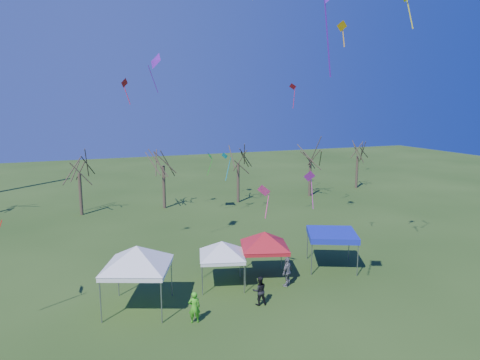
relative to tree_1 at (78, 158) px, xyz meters
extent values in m
plane|color=#254415|center=(10.77, -24.65, -5.79)|extent=(140.00, 140.00, 0.00)
cylinder|color=#3D2D21|center=(0.00, 0.00, -3.65)|extent=(0.32, 0.32, 4.28)
cylinder|color=#3D2D21|center=(8.40, -0.27, -3.47)|extent=(0.32, 0.32, 4.64)
cylinder|color=#3D2D21|center=(16.80, -0.60, -3.55)|extent=(0.32, 0.32, 4.49)
cylinder|color=#3D2D21|center=(26.12, -0.65, -3.56)|extent=(0.32, 0.32, 4.47)
cylinder|color=#3D2D21|center=(34.49, 1.42, -3.68)|extent=(0.32, 0.32, 4.23)
cylinder|color=gray|center=(0.40, -23.36, -4.67)|extent=(0.07, 0.07, 2.24)
cylinder|color=gray|center=(1.57, -20.45, -4.67)|extent=(0.07, 0.07, 2.24)
cylinder|color=gray|center=(3.31, -24.53, -4.67)|extent=(0.07, 0.07, 2.24)
cylinder|color=gray|center=(4.48, -21.62, -4.67)|extent=(0.07, 0.07, 2.24)
cube|color=white|center=(2.44, -22.49, -3.42)|extent=(4.37, 4.37, 0.27)
pyramid|color=white|center=(2.44, -22.49, -2.16)|extent=(4.41, 4.41, 1.12)
cylinder|color=gray|center=(6.19, -22.18, -4.90)|extent=(0.05, 0.05, 1.78)
cylinder|color=gray|center=(6.85, -19.78, -4.90)|extent=(0.05, 0.05, 1.78)
cylinder|color=gray|center=(8.58, -22.84, -4.90)|extent=(0.05, 0.05, 1.78)
cylinder|color=gray|center=(9.25, -20.45, -4.90)|extent=(0.05, 0.05, 1.78)
cube|color=white|center=(7.72, -21.31, -3.91)|extent=(3.28, 3.28, 0.21)
pyramid|color=white|center=(7.72, -21.31, -2.91)|extent=(3.63, 3.63, 0.89)
cylinder|color=gray|center=(8.98, -22.03, -4.83)|extent=(0.06, 0.06, 1.92)
cylinder|color=gray|center=(9.78, -19.47, -4.83)|extent=(0.06, 0.06, 1.92)
cylinder|color=gray|center=(11.54, -22.83, -4.83)|extent=(0.06, 0.06, 1.92)
cylinder|color=gray|center=(12.34, -20.27, -4.83)|extent=(0.06, 0.06, 1.92)
cube|color=#AC1018|center=(10.66, -21.15, -3.76)|extent=(3.60, 3.60, 0.23)
pyramid|color=#AC1018|center=(10.66, -21.15, -2.69)|extent=(3.88, 3.88, 0.96)
cylinder|color=gray|center=(13.74, -21.90, -4.73)|extent=(0.06, 0.06, 2.13)
cylinder|color=gray|center=(15.00, -19.20, -4.73)|extent=(0.06, 0.06, 2.13)
cylinder|color=gray|center=(16.45, -23.16, -4.73)|extent=(0.06, 0.06, 2.13)
cylinder|color=gray|center=(17.70, -20.45, -4.73)|extent=(0.06, 0.06, 2.13)
cube|color=#101EAE|center=(15.72, -21.18, -3.53)|extent=(4.24, 4.24, 0.26)
cube|color=#101EAE|center=(15.72, -21.18, -3.34)|extent=(4.24, 4.24, 0.13)
imported|color=#42C31F|center=(4.89, -25.10, -4.95)|extent=(0.67, 0.50, 1.68)
imported|color=slate|center=(11.44, -22.87, -4.86)|extent=(1.16, 0.99, 1.87)
imported|color=black|center=(8.83, -24.51, -4.96)|extent=(0.90, 0.75, 1.67)
cone|color=red|center=(4.34, -3.90, 7.22)|extent=(0.94, 0.94, 0.91)
cube|color=red|center=(4.58, -3.66, 6.12)|extent=(0.52, 0.52, 1.74)
cube|color=#5318A9|center=(9.26, -29.91, 7.90)|extent=(0.45, 0.08, 2.91)
cone|color=red|center=(23.46, -0.75, 7.26)|extent=(1.06, 1.14, 0.78)
cube|color=red|center=(23.56, -0.91, 5.89)|extent=(0.37, 0.26, 2.28)
cone|color=#19A51C|center=(12.22, -4.77, 0.24)|extent=(0.91, 1.05, 0.77)
cube|color=#19A51C|center=(12.09, -5.03, -0.85)|extent=(0.58, 0.32, 1.75)
cone|color=#F1A80C|center=(15.49, -21.68, 10.08)|extent=(0.75, 0.41, 0.69)
cube|color=#F1A80C|center=(15.64, -21.69, 9.35)|extent=(0.08, 0.34, 1.10)
cone|color=#0C9DC2|center=(13.71, -4.87, 0.21)|extent=(0.83, 0.93, 0.73)
cube|color=#0C9DC2|center=(13.94, -5.22, -1.12)|extent=(0.77, 0.51, 2.26)
cone|color=#6417A3|center=(6.33, -8.88, 8.82)|extent=(1.26, 1.67, 1.38)
cube|color=#6417A3|center=(6.17, -8.48, 7.35)|extent=(0.84, 0.36, 2.21)
cube|color=yellow|center=(17.72, -24.99, 10.33)|extent=(0.06, 0.64, 1.68)
cone|color=#DB309E|center=(15.40, -18.50, 0.21)|extent=(0.98, 0.53, 0.89)
cube|color=#DB309E|center=(15.66, -18.53, -1.12)|extent=(0.11, 0.56, 2.20)
cone|color=#F83787|center=(10.23, -21.94, 0.21)|extent=(1.00, 1.08, 0.85)
cube|color=#F83787|center=(10.36, -22.12, -0.75)|extent=(0.42, 0.33, 1.47)
camera|label=1|loc=(-0.39, -45.03, 5.44)|focal=32.00mm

